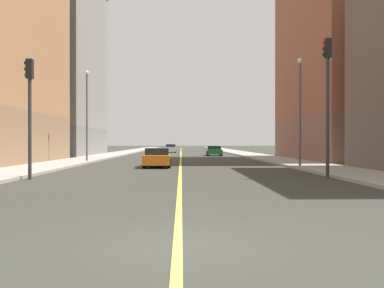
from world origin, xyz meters
The scene contains 13 objects.
ground_plane centered at (0.00, 0.00, 0.00)m, with size 400.00×400.00×0.00m, color #34352E.
sidewalk_left centered at (9.20, 49.00, 0.07)m, with size 3.76×168.00×0.15m, color #9E9B93.
sidewalk_right centered at (-9.20, 49.00, 0.07)m, with size 3.76×168.00×0.15m, color #9E9B93.
lane_center_stripe centered at (0.00, 49.00, 0.01)m, with size 0.16×154.00×0.01m, color #E5D14C.
building_left_mid centered at (15.18, 32.99, 11.16)m, with size 8.50×18.95×22.31m.
building_right_midblock centered at (-15.18, 47.38, 11.71)m, with size 8.50×19.06×23.40m.
traffic_light_left_near centered at (6.90, 12.61, 4.21)m, with size 0.40×0.32×6.57m.
traffic_light_right_near centered at (-6.93, 12.61, 3.61)m, with size 0.40×0.32×5.54m.
street_lamp_left_near centered at (7.92, 20.75, 4.48)m, with size 0.36×0.36×7.14m.
street_lamp_right_near centered at (-7.92, 28.82, 4.72)m, with size 0.36×0.36×7.61m.
car_white centered at (-1.68, 63.02, 0.68)m, with size 1.82×4.26×1.40m.
car_green centered at (4.24, 46.70, 0.62)m, with size 1.97×4.11×1.25m.
car_orange centered at (-1.59, 22.09, 0.65)m, with size 1.90×4.49×1.31m.
Camera 1 is at (0.06, -6.98, 1.71)m, focal length 39.50 mm.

